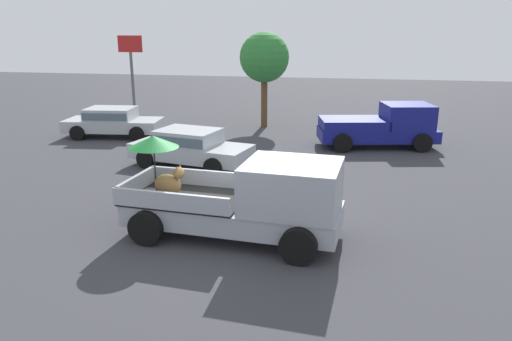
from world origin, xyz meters
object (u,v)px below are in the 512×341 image
Objects in this scene: pickup_truck_red at (382,126)px; parked_sedan_near at (190,146)px; parked_sedan_far at (113,121)px; pickup_truck_main at (249,199)px; motel_sign at (131,59)px.

pickup_truck_red reaches higher than parked_sedan_near.
parked_sedan_far is at bearing 169.67° from pickup_truck_red.
parked_sedan_near is at bearing 125.16° from pickup_truck_main.
pickup_truck_main is 10.65m from pickup_truck_red.
parked_sedan_far is 6.31m from motel_sign.
parked_sedan_far is at bearing -74.08° from motel_sign.
parked_sedan_near is at bearing -55.13° from motel_sign.
parked_sedan_near is 6.50m from parked_sedan_far.
motel_sign is at bearing 136.36° from parked_sedan_near.
motel_sign is (-13.58, 5.20, 2.28)m from pickup_truck_red.
pickup_truck_main is at bearing -55.52° from parked_sedan_far.
pickup_truck_red is at bearing -20.96° from motel_sign.
pickup_truck_red is 14.72m from motel_sign.
pickup_truck_red is 1.11× the size of parked_sedan_near.
parked_sedan_near is (-6.87, -4.42, -0.13)m from pickup_truck_red.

